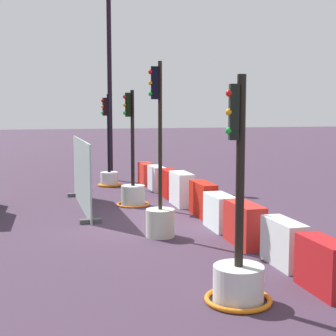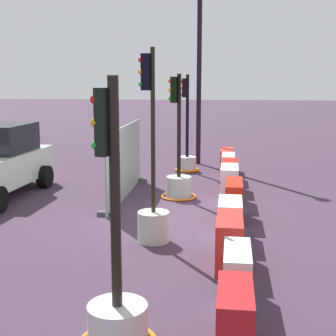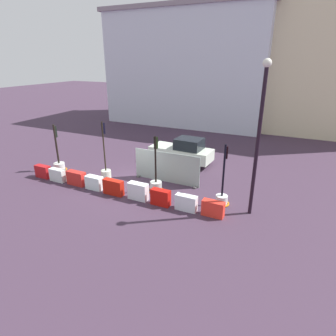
% 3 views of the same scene
% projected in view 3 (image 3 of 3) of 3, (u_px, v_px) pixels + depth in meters
% --- Properties ---
extents(ground_plane, '(120.00, 120.00, 0.00)m').
position_uv_depth(ground_plane, '(129.00, 184.00, 16.58)').
color(ground_plane, '#402E41').
extents(traffic_light_0, '(0.92, 0.92, 3.05)m').
position_uv_depth(traffic_light_0, '(59.00, 163.00, 18.53)').
color(traffic_light_0, silver).
rests_on(traffic_light_0, ground_plane).
extents(traffic_light_1, '(0.59, 0.59, 3.56)m').
position_uv_depth(traffic_light_1, '(106.00, 169.00, 17.10)').
color(traffic_light_1, beige).
rests_on(traffic_light_1, ground_plane).
extents(traffic_light_2, '(0.91, 0.91, 3.13)m').
position_uv_depth(traffic_light_2, '(156.00, 182.00, 15.62)').
color(traffic_light_2, '#AFB9B1').
rests_on(traffic_light_2, ground_plane).
extents(traffic_light_3, '(0.80, 0.80, 3.14)m').
position_uv_depth(traffic_light_3, '(222.00, 195.00, 14.19)').
color(traffic_light_3, silver).
rests_on(traffic_light_3, ground_plane).
extents(construction_barrier_0, '(1.01, 0.41, 0.77)m').
position_uv_depth(construction_barrier_0, '(43.00, 171.00, 17.46)').
color(construction_barrier_0, '#B1181C').
rests_on(construction_barrier_0, ground_plane).
extents(construction_barrier_1, '(1.04, 0.38, 0.77)m').
position_uv_depth(construction_barrier_1, '(58.00, 175.00, 16.90)').
color(construction_barrier_1, silver).
rests_on(construction_barrier_1, ground_plane).
extents(construction_barrier_2, '(1.16, 0.44, 0.81)m').
position_uv_depth(construction_barrier_2, '(76.00, 178.00, 16.42)').
color(construction_barrier_2, red).
rests_on(construction_barrier_2, ground_plane).
extents(construction_barrier_3, '(1.02, 0.45, 0.76)m').
position_uv_depth(construction_barrier_3, '(94.00, 183.00, 15.88)').
color(construction_barrier_3, white).
rests_on(construction_barrier_3, ground_plane).
extents(construction_barrier_4, '(1.16, 0.38, 0.84)m').
position_uv_depth(construction_barrier_4, '(113.00, 187.00, 15.24)').
color(construction_barrier_4, '#B41A0D').
rests_on(construction_barrier_4, ground_plane).
extents(construction_barrier_5, '(1.07, 0.44, 0.90)m').
position_uv_depth(construction_barrier_5, '(138.00, 191.00, 14.71)').
color(construction_barrier_5, silver).
rests_on(construction_barrier_5, ground_plane).
extents(construction_barrier_6, '(0.99, 0.40, 0.83)m').
position_uv_depth(construction_barrier_6, '(161.00, 197.00, 14.15)').
color(construction_barrier_6, red).
rests_on(construction_barrier_6, ground_plane).
extents(construction_barrier_7, '(1.06, 0.39, 0.79)m').
position_uv_depth(construction_barrier_7, '(186.00, 203.00, 13.66)').
color(construction_barrier_7, silver).
rests_on(construction_barrier_7, ground_plane).
extents(construction_barrier_8, '(1.04, 0.41, 0.76)m').
position_uv_depth(construction_barrier_8, '(213.00, 209.00, 13.17)').
color(construction_barrier_8, red).
rests_on(construction_barrier_8, ground_plane).
extents(car_white_van, '(4.41, 2.22, 1.83)m').
position_uv_depth(car_white_van, '(183.00, 151.00, 19.67)').
color(car_white_van, silver).
rests_on(car_white_van, ground_plane).
extents(building_main_facade, '(17.65, 9.99, 11.75)m').
position_uv_depth(building_main_facade, '(193.00, 68.00, 31.70)').
color(building_main_facade, silver).
rests_on(building_main_facade, ground_plane).
extents(building_corner_block, '(14.77, 7.00, 14.39)m').
position_uv_depth(building_corner_block, '(319.00, 54.00, 26.25)').
color(building_corner_block, beige).
rests_on(building_corner_block, ground_plane).
extents(street_lamp_post, '(0.36, 0.36, 6.90)m').
position_uv_depth(street_lamp_post, '(259.00, 131.00, 12.10)').
color(street_lamp_post, black).
rests_on(street_lamp_post, ground_plane).
extents(site_fence_panel, '(4.14, 0.50, 1.83)m').
position_uv_depth(site_fence_panel, '(166.00, 168.00, 16.66)').
color(site_fence_panel, '#91A79F').
rests_on(site_fence_panel, ground_plane).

